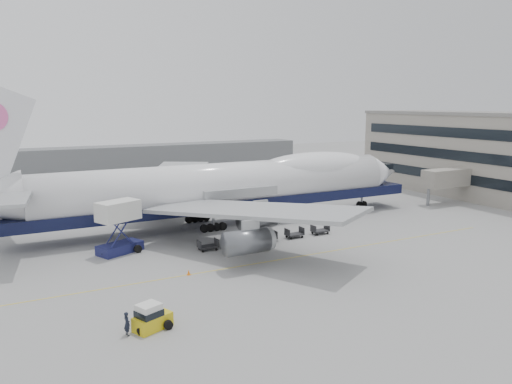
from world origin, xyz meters
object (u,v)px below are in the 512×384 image
catering_truck (119,224)px  ground_worker (127,324)px  baggage_tug (151,318)px  airliner (228,185)px

catering_truck → ground_worker: (-4.27, -21.52, -2.52)m
catering_truck → baggage_tug: (-2.38, -21.37, -2.51)m
baggage_tug → ground_worker: 1.89m
baggage_tug → ground_worker: (-1.88, -0.15, -0.01)m
airliner → ground_worker: size_ratio=36.12×
airliner → ground_worker: airliner is taller
baggage_tug → ground_worker: size_ratio=1.76×
baggage_tug → ground_worker: bearing=162.2°
catering_truck → ground_worker: 22.09m
airliner → catering_truck: size_ratio=10.94×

